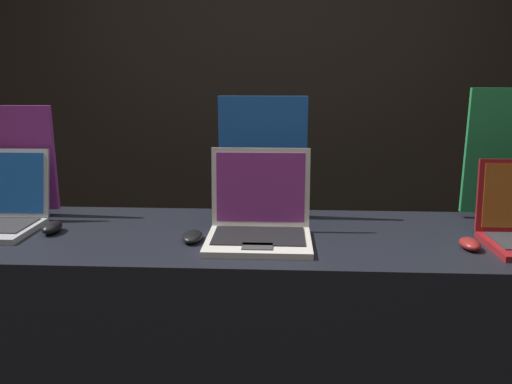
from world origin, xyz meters
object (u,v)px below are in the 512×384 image
Objects in this scene: mouse_front at (52,228)px; mouse_middle at (192,237)px; promo_stand_front at (15,164)px; promo_stand_back at (508,157)px; mouse_back at (470,244)px; laptop_middle at (259,219)px; promo_stand_middle at (263,160)px.

mouse_middle is (0.50, -0.06, -0.00)m from mouse_front.
promo_stand_front is 0.86× the size of promo_stand_back.
mouse_back is (0.89, -0.03, 0.00)m from mouse_middle.
mouse_middle is at bearing 178.03° from mouse_back.
promo_stand_middle is at bearing 90.00° from laptop_middle.
promo_stand_front is 3.83× the size of mouse_middle.
laptop_middle is 0.32m from promo_stand_middle.
promo_stand_back is at bearing 0.92° from promo_stand_middle.
promo_stand_back is (1.88, 0.04, 0.03)m from promo_stand_front.
promo_stand_front is (-0.24, 0.23, 0.18)m from mouse_front.
mouse_back is (1.63, -0.32, -0.19)m from promo_stand_front.
mouse_front is at bearing 173.03° from mouse_middle.
promo_stand_middle reaches higher than mouse_middle.
promo_stand_front is at bearing 158.43° from mouse_middle.
promo_stand_front reaches higher than mouse_front.
promo_stand_back is (0.92, 0.01, 0.02)m from promo_stand_middle.
promo_stand_back is at bearing 16.27° from mouse_middle.
promo_stand_front is 0.96m from promo_stand_middle.
laptop_middle is (0.96, -0.25, -0.14)m from promo_stand_front.
promo_stand_front is at bearing -178.48° from promo_stand_middle.
promo_stand_front is 0.82m from mouse_middle.
promo_stand_front is at bearing -178.77° from promo_stand_back.
laptop_middle reaches higher than mouse_back.
mouse_back is at bearing -1.97° from mouse_middle.
promo_stand_front reaches higher than mouse_middle.
promo_stand_middle is at bearing 19.46° from mouse_front.
promo_stand_middle is (0.22, 0.32, 0.21)m from mouse_middle.
mouse_front is 0.38m from promo_stand_front.
mouse_middle is 1.13× the size of mouse_back.
mouse_middle is at bearing -124.81° from promo_stand_middle.
mouse_middle is at bearing -163.73° from promo_stand_back.
promo_stand_back reaches higher than mouse_front.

